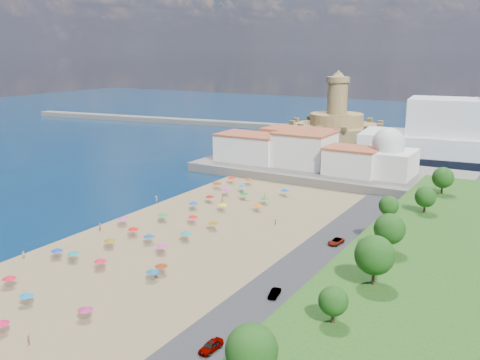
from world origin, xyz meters
The scene contains 11 objects.
ground centered at (0.00, 0.00, 0.00)m, with size 700.00×700.00×0.00m, color #071938.
terrace centered at (10.00, 73.00, 1.50)m, with size 90.00×36.00×3.00m, color #59544C.
jetty centered at (-12.00, 108.00, 1.20)m, with size 18.00×70.00×2.40m, color #59544C.
breakwater centered at (-110.00, 153.00, 1.30)m, with size 200.00×7.00×2.60m, color #59544C.
waterfront_buildings centered at (-3.05, 73.64, 7.88)m, with size 57.00×29.00×11.00m.
domed_building centered at (30.00, 71.00, 8.97)m, with size 16.00×16.00×15.00m.
fortress centered at (-12.00, 138.00, 6.68)m, with size 40.00×40.00×32.40m.
beach_parasols centered at (-0.75, -9.74, 2.15)m, with size 29.14×115.91×2.20m.
beachgoers centered at (-5.33, 1.20, 1.12)m, with size 38.77×94.79×1.88m.
parked_cars centered at (36.00, -12.61, 1.36)m, with size 2.79×52.99×1.44m.
hillside_trees centered at (49.38, -10.09, 10.16)m, with size 14.71×110.45×7.88m.
Camera 1 is at (73.29, -92.10, 41.47)m, focal length 40.00 mm.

